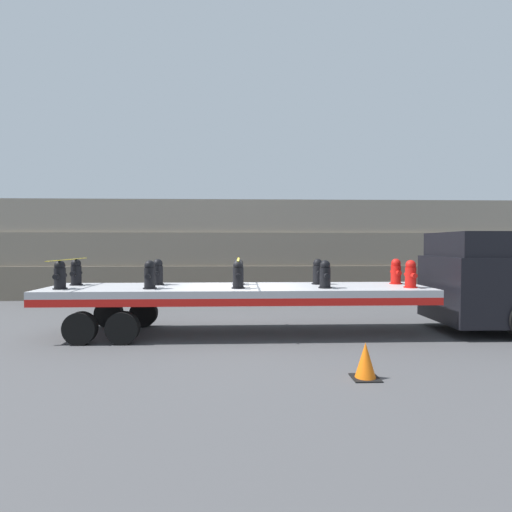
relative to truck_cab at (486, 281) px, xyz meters
name	(u,v)px	position (x,y,z in m)	size (l,w,h in m)	color
ground_plane	(238,334)	(-7.29, 0.00, -1.50)	(120.00, 120.00, 0.00)	#474749
rock_cliff	(239,249)	(-7.29, 8.70, 0.85)	(60.00, 3.30, 4.70)	#706656
truck_cab	(486,281)	(0.00, 0.00, 0.00)	(2.79, 2.71, 2.93)	black
flatbed_trailer	(222,294)	(-7.77, 0.00, -0.36)	(10.82, 2.52, 1.37)	#B2B2B7
fire_hydrant_black_near_0	(60,275)	(-12.10, -0.53, 0.24)	(0.37, 0.60, 0.77)	black
fire_hydrant_black_far_0	(76,273)	(-12.10, 0.53, 0.24)	(0.37, 0.60, 0.77)	black
fire_hydrant_black_near_1	(150,275)	(-9.69, -0.53, 0.24)	(0.37, 0.60, 0.77)	black
fire_hydrant_black_far_1	(158,272)	(-9.69, 0.53, 0.24)	(0.37, 0.60, 0.77)	black
fire_hydrant_black_near_2	(238,275)	(-7.29, -0.53, 0.24)	(0.37, 0.60, 0.77)	black
fire_hydrant_black_far_2	(238,272)	(-7.29, 0.53, 0.24)	(0.37, 0.60, 0.77)	black
fire_hydrant_black_near_3	(325,275)	(-4.89, -0.53, 0.24)	(0.37, 0.60, 0.77)	black
fire_hydrant_black_far_3	(318,272)	(-4.89, 0.53, 0.24)	(0.37, 0.60, 0.77)	black
fire_hydrant_red_near_4	(411,274)	(-2.48, -0.53, 0.24)	(0.37, 0.60, 0.77)	red
fire_hydrant_red_far_4	(396,272)	(-2.48, 0.53, 0.24)	(0.37, 0.60, 0.77)	red
cargo_strap_rear	(68,260)	(-12.10, 0.00, 0.65)	(0.05, 2.61, 0.01)	yellow
cargo_strap_middle	(238,259)	(-7.29, 0.00, 0.65)	(0.05, 2.61, 0.01)	yellow
traffic_cone	(365,361)	(-4.83, -3.95, -1.16)	(0.52, 0.52, 0.70)	black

